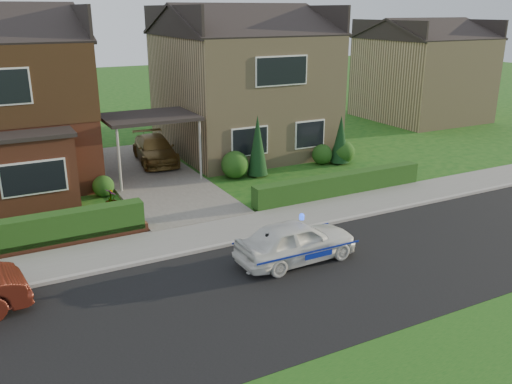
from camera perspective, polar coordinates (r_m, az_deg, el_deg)
ground at (r=14.48m, az=2.46°, el=-10.09°), size 120.00×120.00×0.00m
road at (r=14.48m, az=2.46°, el=-10.09°), size 60.00×6.00×0.02m
kerb at (r=16.88m, az=-2.74°, el=-5.49°), size 60.00×0.16×0.12m
sidewalk at (r=17.76m, az=-4.17°, el=-4.28°), size 60.00×2.00×0.10m
driveway at (r=23.89m, az=-10.83°, el=1.54°), size 3.80×12.00×0.12m
house_right at (r=27.97m, az=-1.54°, el=11.90°), size 7.50×8.06×7.25m
carport_link at (r=23.23m, az=-11.19°, el=7.64°), size 3.80×3.00×2.77m
dwarf_wall at (r=17.62m, az=-23.47°, el=-5.61°), size 7.70×0.25×0.36m
hedge_left at (r=17.83m, az=-23.44°, el=-5.96°), size 7.50×0.55×0.90m
hedge_right at (r=21.53m, az=8.74°, el=-0.41°), size 7.50×0.55×0.80m
shrub_left_mid at (r=21.35m, az=-19.84°, el=0.36°), size 1.32×1.32×1.32m
shrub_left_near at (r=21.94m, az=-15.78°, el=0.60°), size 0.84×0.84×0.84m
shrub_right_near at (r=23.39m, az=-2.24°, el=2.88°), size 1.20×1.20×1.20m
shrub_right_mid at (r=25.74m, az=6.97°, el=3.95°), size 0.96×0.96×0.96m
shrub_right_far at (r=26.06m, az=9.17°, el=4.17°), size 1.08×1.08×1.08m
conifer_a at (r=23.47m, az=0.16°, el=4.72°), size 0.90×0.90×2.60m
conifer_b at (r=25.81m, az=8.88°, el=5.33°), size 0.90×0.90×2.20m
neighbour_right at (r=37.99m, az=17.03°, el=11.30°), size 6.50×7.00×5.20m
police_car at (r=15.70m, az=4.23°, el=-5.21°), size 3.33×3.67×1.40m
driveway_car at (r=25.95m, az=-10.59°, el=4.43°), size 2.13×4.27×1.19m
potted_plant_c at (r=20.32m, az=-14.99°, el=-0.82°), size 0.54×0.54×0.81m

